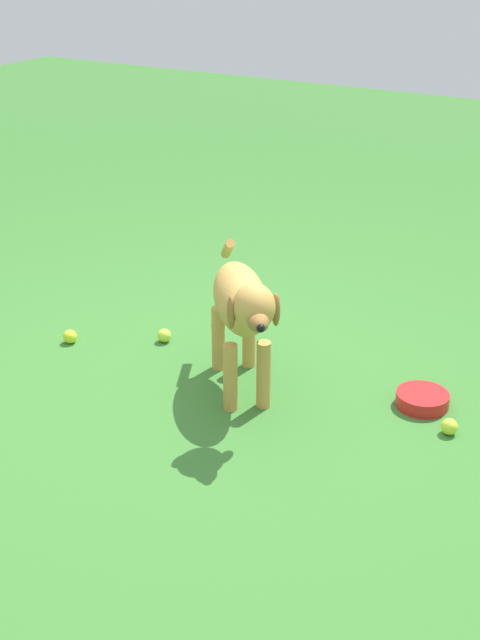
# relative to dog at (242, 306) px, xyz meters

# --- Properties ---
(ground) EXTENTS (14.00, 14.00, 0.00)m
(ground) POSITION_rel_dog_xyz_m (0.20, -0.13, -0.41)
(ground) COLOR #38722D
(dog) EXTENTS (0.74, 0.62, 0.62)m
(dog) POSITION_rel_dog_xyz_m (0.00, 0.00, 0.00)
(dog) COLOR #C69347
(dog) RESTS_ON ground
(tennis_ball_0) EXTENTS (0.07, 0.07, 0.07)m
(tennis_ball_0) POSITION_rel_dog_xyz_m (-0.53, -0.43, -0.37)
(tennis_ball_0) COLOR yellow
(tennis_ball_0) RESTS_ON ground
(tennis_ball_1) EXTENTS (0.07, 0.07, 0.07)m
(tennis_ball_1) POSITION_rel_dog_xyz_m (-0.13, 0.87, -0.37)
(tennis_ball_1) COLOR #C5DB37
(tennis_ball_1) RESTS_ON ground
(tennis_ball_2) EXTENTS (0.07, 0.07, 0.07)m
(tennis_ball_2) POSITION_rel_dog_xyz_m (-0.23, -0.56, -0.37)
(tennis_ball_2) COLOR #BFDC3D
(tennis_ball_2) RESTS_ON ground
(tennis_ball_3) EXTENTS (0.07, 0.07, 0.07)m
(tennis_ball_3) POSITION_rel_dog_xyz_m (0.01, -0.94, -0.37)
(tennis_ball_3) COLOR yellow
(tennis_ball_3) RESTS_ON ground
(water_bowl) EXTENTS (0.22, 0.22, 0.06)m
(water_bowl) POSITION_rel_dog_xyz_m (-0.28, 0.70, -0.38)
(water_bowl) COLOR red
(water_bowl) RESTS_ON ground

